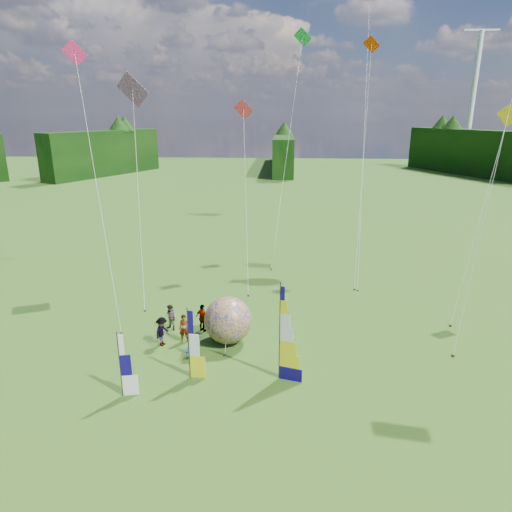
# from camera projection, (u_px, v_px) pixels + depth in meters

# --- Properties ---
(ground) EXTENTS (220.00, 220.00, 0.00)m
(ground) POSITION_uv_depth(u_px,v_px,m) (274.00, 409.00, 19.30)
(ground) COLOR #456818
(ground) RESTS_ON ground
(treeline_ring) EXTENTS (210.00, 210.00, 8.00)m
(treeline_ring) POSITION_uv_depth(u_px,v_px,m) (275.00, 323.00, 18.09)
(treeline_ring) COLOR #1B3C0D
(treeline_ring) RESTS_ON ground
(turbine_right) EXTENTS (8.00, 1.20, 30.00)m
(turbine_right) POSITION_uv_depth(u_px,v_px,m) (473.00, 99.00, 109.19)
(turbine_right) COLOR silver
(turbine_right) RESTS_ON ground
(feather_banner_main) EXTENTS (1.24, 0.45, 4.66)m
(feather_banner_main) POSITION_uv_depth(u_px,v_px,m) (280.00, 334.00, 20.79)
(feather_banner_main) COLOR #0F075A
(feather_banner_main) RESTS_ON ground
(side_banner_left) EXTENTS (0.97, 0.19, 3.44)m
(side_banner_left) POSITION_uv_depth(u_px,v_px,m) (189.00, 345.00, 21.06)
(side_banner_left) COLOR yellow
(side_banner_left) RESTS_ON ground
(side_banner_far) EXTENTS (0.91, 0.28, 3.03)m
(side_banner_far) POSITION_uv_depth(u_px,v_px,m) (120.00, 366.00, 19.71)
(side_banner_far) COLOR white
(side_banner_far) RESTS_ON ground
(bol_inflatable) EXTENTS (2.99, 2.99, 2.57)m
(bol_inflatable) POSITION_uv_depth(u_px,v_px,m) (228.00, 320.00, 24.53)
(bol_inflatable) COLOR navy
(bol_inflatable) RESTS_ON ground
(spectator_a) EXTENTS (0.64, 0.48, 1.58)m
(spectator_a) POSITION_uv_depth(u_px,v_px,m) (184.00, 329.00, 24.69)
(spectator_a) COLOR #66594C
(spectator_a) RESTS_ON ground
(spectator_b) EXTENTS (0.83, 0.68, 1.53)m
(spectator_b) POSITION_uv_depth(u_px,v_px,m) (171.00, 318.00, 26.06)
(spectator_b) COLOR #66594C
(spectator_b) RESTS_ON ground
(spectator_c) EXTENTS (0.66, 1.11, 1.61)m
(spectator_c) POSITION_uv_depth(u_px,v_px,m) (162.00, 331.00, 24.32)
(spectator_c) COLOR #66594C
(spectator_c) RESTS_ON ground
(spectator_d) EXTENTS (1.01, 0.86, 1.64)m
(spectator_d) POSITION_uv_depth(u_px,v_px,m) (203.00, 318.00, 25.88)
(spectator_d) COLOR #66594C
(spectator_d) RESTS_ON ground
(camp_chair) EXTENTS (0.72, 0.72, 1.13)m
(camp_chair) POSITION_uv_depth(u_px,v_px,m) (193.00, 348.00, 23.07)
(camp_chair) COLOR #131C4F
(camp_chair) RESTS_ON ground
(kite_whale) EXTENTS (8.04, 17.24, 23.14)m
(kite_whale) POSITION_uv_depth(u_px,v_px,m) (365.00, 118.00, 34.73)
(kite_whale) COLOR black
(kite_whale) RESTS_ON ground
(kite_rainbow_delta) EXTENTS (8.44, 12.51, 15.50)m
(kite_rainbow_delta) POSITION_uv_depth(u_px,v_px,m) (137.00, 180.00, 29.94)
(kite_rainbow_delta) COLOR #EC2800
(kite_rainbow_delta) RESTS_ON ground
(kite_parafoil) EXTENTS (9.90, 10.56, 20.92)m
(kite_parafoil) POSITION_uv_depth(u_px,v_px,m) (500.00, 145.00, 22.22)
(kite_parafoil) COLOR #D00003
(kite_parafoil) RESTS_ON ground
(small_kite_red) EXTENTS (4.16, 10.85, 13.46)m
(small_kite_red) POSITION_uv_depth(u_px,v_px,m) (246.00, 188.00, 32.94)
(small_kite_red) COLOR #BB2B32
(small_kite_red) RESTS_ON ground
(small_kite_orange) EXTENTS (5.99, 11.48, 18.08)m
(small_kite_orange) POSITION_uv_depth(u_px,v_px,m) (364.00, 154.00, 33.59)
(small_kite_orange) COLOR #EE3900
(small_kite_orange) RESTS_ON ground
(small_kite_yellow) EXTENTS (6.41, 7.95, 12.95)m
(small_kite_yellow) POSITION_uv_depth(u_px,v_px,m) (481.00, 209.00, 27.22)
(small_kite_yellow) COLOR gold
(small_kite_yellow) RESTS_ON ground
(small_kite_pink) EXTENTS (7.87, 8.94, 16.41)m
(small_kite_pink) POSITION_uv_depth(u_px,v_px,m) (97.00, 182.00, 25.85)
(small_kite_pink) COLOR #FA2373
(small_kite_pink) RESTS_ON ground
(small_kite_green) EXTENTS (7.48, 14.10, 19.74)m
(small_kite_green) POSITION_uv_depth(u_px,v_px,m) (288.00, 138.00, 38.33)
(small_kite_green) COLOR green
(small_kite_green) RESTS_ON ground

